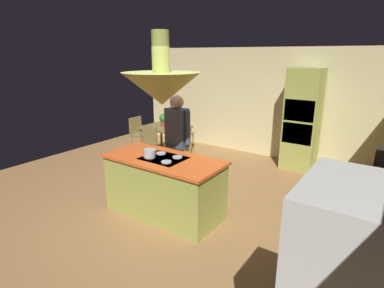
% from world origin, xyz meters
% --- Properties ---
extents(ground, '(8.16, 8.16, 0.00)m').
position_xyz_m(ground, '(0.00, 0.00, 0.00)').
color(ground, '#9E7042').
extents(wall_back, '(6.80, 0.10, 2.55)m').
position_xyz_m(wall_back, '(0.00, 3.45, 1.27)').
color(wall_back, beige).
rests_on(wall_back, ground).
extents(kitchen_island, '(1.83, 0.86, 0.93)m').
position_xyz_m(kitchen_island, '(0.00, -0.20, 0.46)').
color(kitchen_island, '#A0A84C').
rests_on(kitchen_island, ground).
extents(counter_run_right, '(0.73, 2.12, 0.91)m').
position_xyz_m(counter_run_right, '(2.84, 0.60, 0.47)').
color(counter_run_right, '#A0A84C').
rests_on(counter_run_right, ground).
extents(oven_tower, '(0.66, 0.62, 2.13)m').
position_xyz_m(oven_tower, '(1.10, 3.04, 1.06)').
color(oven_tower, '#A0A84C').
rests_on(oven_tower, ground).
extents(dining_table, '(1.02, 0.85, 0.76)m').
position_xyz_m(dining_table, '(-1.70, 1.90, 0.65)').
color(dining_table, olive).
rests_on(dining_table, ground).
extents(person_at_island, '(0.53, 0.23, 1.75)m').
position_xyz_m(person_at_island, '(-0.28, 0.50, 1.01)').
color(person_at_island, tan).
rests_on(person_at_island, ground).
extents(range_hood, '(1.10, 1.10, 1.00)m').
position_xyz_m(range_hood, '(0.00, -0.20, 1.96)').
color(range_hood, '#A0A84C').
extents(pendant_light_over_table, '(0.32, 0.32, 0.82)m').
position_xyz_m(pendant_light_over_table, '(-1.70, 1.90, 1.86)').
color(pendant_light_over_table, beige).
extents(chair_facing_island, '(0.40, 0.40, 0.87)m').
position_xyz_m(chair_facing_island, '(-1.70, 1.25, 0.50)').
color(chair_facing_island, olive).
rests_on(chair_facing_island, ground).
extents(chair_by_back_wall, '(0.40, 0.40, 0.87)m').
position_xyz_m(chair_by_back_wall, '(-1.70, 2.55, 0.50)').
color(chair_by_back_wall, olive).
rests_on(chair_by_back_wall, ground).
extents(chair_at_corner, '(0.40, 0.40, 0.87)m').
position_xyz_m(chair_at_corner, '(-2.59, 1.90, 0.50)').
color(chair_at_corner, olive).
rests_on(chair_at_corner, ground).
extents(potted_plant_on_table, '(0.20, 0.20, 0.30)m').
position_xyz_m(potted_plant_on_table, '(-1.75, 1.90, 0.93)').
color(potted_plant_on_table, '#99382D').
rests_on(potted_plant_on_table, dining_table).
extents(cup_on_table, '(0.07, 0.07, 0.09)m').
position_xyz_m(cup_on_table, '(-1.49, 1.69, 0.81)').
color(cup_on_table, white).
rests_on(cup_on_table, dining_table).
extents(cooking_pot_on_cooktop, '(0.18, 0.18, 0.12)m').
position_xyz_m(cooking_pot_on_cooktop, '(-0.16, -0.33, 0.99)').
color(cooking_pot_on_cooktop, '#B2B2B7').
rests_on(cooking_pot_on_cooktop, kitchen_island).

